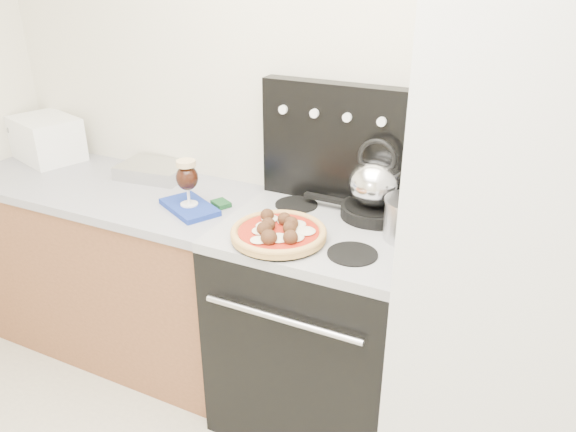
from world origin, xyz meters
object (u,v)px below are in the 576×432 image
Objects in this scene: base_cabinet at (120,270)px; pizza at (279,231)px; oven_mitt at (189,207)px; beer_glass at (187,183)px; fridge at (514,264)px; pizza_pan at (279,238)px; stove_body at (319,329)px; toaster_oven at (47,138)px; stock_pot at (411,220)px; tea_kettle at (375,179)px; skillet at (373,211)px.

pizza reaches higher than base_cabinet.
beer_glass is (0.00, 0.00, 0.11)m from oven_mitt.
pizza is (-0.81, -0.14, 0.01)m from fridge.
pizza_pan is at bearing 0.00° from pizza.
stove_body is at bearing 56.81° from pizza.
pizza_pan is at bearing 5.89° from toaster_oven.
base_cabinet is 1.54m from stock_pot.
tea_kettle is at bearing 54.25° from pizza.
pizza_pan is at bearing -117.07° from tea_kettle.
toaster_oven is 1.51× the size of tea_kettle.
toaster_oven is at bearing 164.55° from base_cabinet.
beer_glass is 0.77m from tea_kettle.
oven_mitt is 0.49m from pizza.
base_cabinet is at bearing -178.48° from stock_pot.
stock_pot is at bearing 7.02° from oven_mitt.
pizza is 0.49m from stock_pot.
pizza reaches higher than oven_mitt.
beer_glass is 0.77m from skillet.
stove_body is at bearing -119.17° from tea_kettle.
fridge is at bearing 1.09° from beer_glass.
stock_pot is (1.95, -0.11, -0.02)m from toaster_oven.
oven_mitt is 0.79m from tea_kettle.
oven_mitt reaches higher than base_cabinet.
skillet is at bearing 18.71° from toaster_oven.
base_cabinet is at bearing -163.99° from tea_kettle.
beer_glass is (-1.28, -0.02, 0.07)m from fridge.
pizza is (-0.11, -0.16, 0.52)m from stove_body.
stove_body is 3.24× the size of oven_mitt.
beer_glass reaches higher than stove_body.
pizza reaches higher than skillet.
fridge reaches higher than stove_body.
skillet is 1.31× the size of stock_pot.
stock_pot is (0.43, 0.22, 0.04)m from pizza.
base_cabinet is 1.36m from skillet.
toaster_oven is 1.29× the size of oven_mitt.
oven_mitt is (0.52, -0.07, 0.48)m from base_cabinet.
fridge reaches higher than pizza.
tea_kettle is (0.25, 0.35, 0.13)m from pizza.
base_cabinet is at bearing 171.85° from beer_glass.
base_cabinet is 1.11m from stove_body.
toaster_oven reaches higher than stock_pot.
stove_body is 4.40× the size of stock_pot.
fridge is at bearing 1.09° from oven_mitt.
stove_body is 2.61× the size of pizza_pan.
base_cabinet is 1.42m from tea_kettle.
oven_mitt is 1.35× the size of beer_glass.
base_cabinet is 0.79m from beer_glass.
pizza is 1.53× the size of tea_kettle.
stock_pot is at bearing 27.40° from pizza.
base_cabinet is at bearing -172.67° from skillet.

